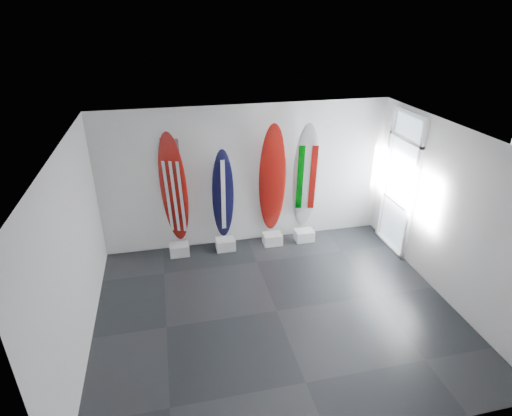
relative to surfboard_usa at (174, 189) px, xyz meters
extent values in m
plane|color=black|center=(1.51, -2.28, -1.44)|extent=(6.00, 6.00, 0.00)
plane|color=white|center=(1.51, -2.28, 1.56)|extent=(6.00, 6.00, 0.00)
plane|color=silver|center=(1.51, 0.22, 0.06)|extent=(6.00, 0.00, 6.00)
plane|color=silver|center=(1.51, -4.78, 0.06)|extent=(6.00, 0.00, 6.00)
plane|color=silver|center=(-1.49, -2.28, 0.06)|extent=(0.00, 5.00, 5.00)
plane|color=silver|center=(4.51, -2.28, 0.06)|extent=(0.00, 5.00, 5.00)
cube|color=white|center=(0.00, -0.10, -1.32)|extent=(0.40, 0.30, 0.24)
ellipsoid|color=maroon|center=(0.00, 0.00, 0.00)|extent=(0.63, 0.49, 2.42)
cube|color=white|center=(0.97, -0.10, -1.32)|extent=(0.40, 0.30, 0.24)
ellipsoid|color=black|center=(0.97, 0.00, -0.21)|extent=(0.46, 0.22, 1.98)
cube|color=white|center=(2.01, -0.10, -1.32)|extent=(0.40, 0.30, 0.24)
ellipsoid|color=maroon|center=(2.01, 0.00, 0.02)|extent=(0.60, 0.43, 2.46)
cube|color=white|center=(2.73, -0.10, -1.32)|extent=(0.40, 0.30, 0.24)
ellipsoid|color=silver|center=(2.73, 0.00, 0.01)|extent=(0.63, 0.53, 2.43)
cube|color=silver|center=(-0.94, 0.20, -1.09)|extent=(0.09, 0.02, 0.13)
camera|label=1|loc=(-0.06, -7.67, 3.24)|focal=29.11mm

